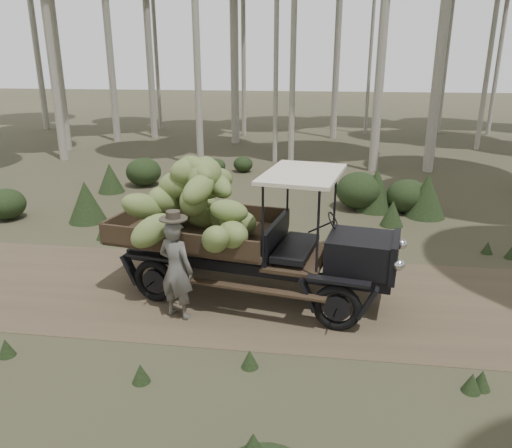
% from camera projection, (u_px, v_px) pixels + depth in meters
% --- Properties ---
extents(ground, '(120.00, 120.00, 0.00)m').
position_uv_depth(ground, '(275.00, 296.00, 9.86)').
color(ground, '#473D2B').
rests_on(ground, ground).
extents(dirt_track, '(70.00, 4.00, 0.01)m').
position_uv_depth(dirt_track, '(275.00, 296.00, 9.86)').
color(dirt_track, brown).
rests_on(dirt_track, ground).
extents(banana_truck, '(5.77, 3.05, 2.79)m').
position_uv_depth(banana_truck, '(222.00, 215.00, 9.63)').
color(banana_truck, black).
rests_on(banana_truck, ground).
extents(farmer, '(0.79, 0.65, 2.01)m').
position_uv_depth(farmer, '(176.00, 268.00, 8.80)').
color(farmer, '#57544F').
rests_on(farmer, ground).
extents(undergrowth, '(20.27, 23.55, 1.37)m').
position_uv_depth(undergrowth, '(250.00, 274.00, 9.57)').
color(undergrowth, '#233319').
rests_on(undergrowth, ground).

